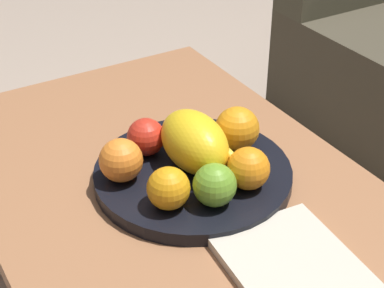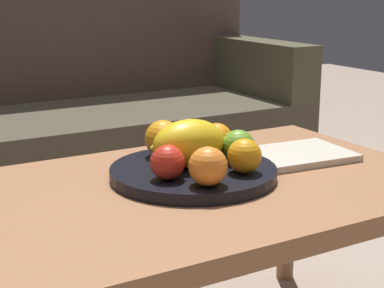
{
  "view_description": "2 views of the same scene",
  "coord_description": "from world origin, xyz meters",
  "views": [
    {
      "loc": [
        0.75,
        -0.42,
        1.1
      ],
      "look_at": [
        -0.0,
        0.03,
        0.53
      ],
      "focal_mm": 57.09,
      "sensor_mm": 36.0,
      "label": 1
    },
    {
      "loc": [
        -0.62,
        -1.04,
        0.85
      ],
      "look_at": [
        -0.0,
        0.03,
        0.53
      ],
      "focal_mm": 57.82,
      "sensor_mm": 36.0,
      "label": 2
    }
  ],
  "objects": [
    {
      "name": "fruit_bowl",
      "position": [
        -0.0,
        0.03,
        0.47
      ],
      "size": [
        0.35,
        0.35,
        0.03
      ],
      "primitive_type": "cylinder",
      "color": "black",
      "rests_on": "coffee_table"
    },
    {
      "name": "orange_front",
      "position": [
        -0.04,
        -0.09,
        0.52
      ],
      "size": [
        0.08,
        0.08,
        0.08
      ],
      "primitive_type": "sphere",
      "color": "orange",
      "rests_on": "fruit_bowl"
    },
    {
      "name": "coffee_table",
      "position": [
        0.0,
        0.0,
        0.4
      ],
      "size": [
        1.0,
        0.64,
        0.45
      ],
      "color": "#9B6540",
      "rests_on": "ground_plane"
    },
    {
      "name": "apple_front",
      "position": [
        -0.09,
        -0.01,
        0.51
      ],
      "size": [
        0.07,
        0.07,
        0.07
      ],
      "primitive_type": "sphere",
      "color": "red",
      "rests_on": "fruit_bowl"
    },
    {
      "name": "melon_large_front",
      "position": [
        -0.01,
        0.04,
        0.53
      ],
      "size": [
        0.16,
        0.1,
        0.1
      ],
      "primitive_type": "ellipsoid",
      "rotation": [
        0.0,
        0.0,
        -0.02
      ],
      "color": "yellow",
      "rests_on": "fruit_bowl"
    },
    {
      "name": "apple_left",
      "position": [
        0.1,
        0.01,
        0.51
      ],
      "size": [
        0.07,
        0.07,
        0.07
      ],
      "primitive_type": "sphere",
      "color": "#689E2B",
      "rests_on": "fruit_bowl"
    },
    {
      "name": "orange_right",
      "position": [
        0.09,
        0.09,
        0.51
      ],
      "size": [
        0.07,
        0.07,
        0.07
      ],
      "primitive_type": "sphere",
      "color": "orange",
      "rests_on": "fruit_bowl"
    },
    {
      "name": "orange_left",
      "position": [
        0.07,
        -0.05,
        0.51
      ],
      "size": [
        0.07,
        0.07,
        0.07
      ],
      "primitive_type": "sphere",
      "color": "orange",
      "rests_on": "fruit_bowl"
    },
    {
      "name": "banana_bunch",
      "position": [
        -0.0,
        0.06,
        0.51
      ],
      "size": [
        0.17,
        0.1,
        0.06
      ],
      "color": "gold",
      "rests_on": "fruit_bowl"
    },
    {
      "name": "magazine",
      "position": [
        0.28,
        0.04,
        0.46
      ],
      "size": [
        0.26,
        0.2,
        0.02
      ],
      "primitive_type": "cube",
      "rotation": [
        0.0,
        0.0,
        -0.08
      ],
      "color": "beige",
      "rests_on": "coffee_table"
    },
    {
      "name": "orange_back",
      "position": [
        -0.02,
        0.14,
        0.52
      ],
      "size": [
        0.08,
        0.08,
        0.08
      ],
      "primitive_type": "sphere",
      "color": "orange",
      "rests_on": "fruit_bowl"
    }
  ]
}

